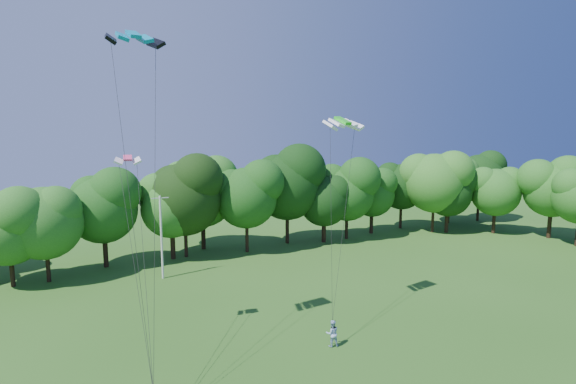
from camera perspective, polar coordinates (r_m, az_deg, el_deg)
name	(u,v)px	position (r m, az deg, el deg)	size (l,w,h in m)	color
utility_pole	(161,236)	(44.14, -15.78, -5.45)	(1.59, 0.20, 7.96)	silver
kite_flyer_right	(332,333)	(30.93, 5.64, -17.42)	(0.87, 0.68, 1.78)	#A6C0E7
kite_teal	(133,34)	(28.62, -19.05, 18.39)	(3.30, 1.82, 0.68)	#0585AA
kite_green	(343,121)	(33.29, 6.97, 8.98)	(3.24, 1.94, 0.65)	#24D21F
kite_pink	(128,158)	(29.92, -19.70, 4.10)	(1.65, 0.90, 0.36)	#EE427A
tree_back_center	(184,185)	(50.28, -13.06, 0.82)	(8.83, 8.83, 12.84)	#342714
tree_back_east	(435,174)	(63.97, 18.14, 2.15)	(8.84, 8.84, 12.86)	black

